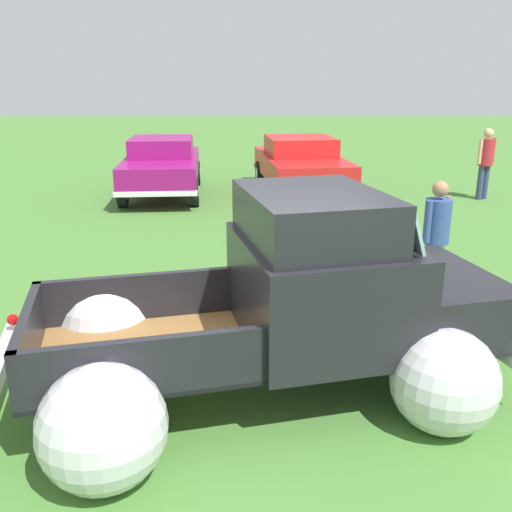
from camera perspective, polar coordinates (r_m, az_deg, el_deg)
The scene contains 6 objects.
ground_plane at distance 5.53m, azimuth -0.06°, elevation -13.59°, with size 80.00×80.00×0.00m, color #477A33.
vintage_pickup_truck at distance 5.27m, azimuth 4.07°, elevation -5.99°, with size 4.94×3.57×1.96m.
show_car_0 at distance 14.51m, azimuth -9.26°, elevation 9.19°, with size 2.17×4.36×1.43m.
show_car_1 at distance 14.55m, azimuth 4.84°, elevation 9.39°, with size 2.44×4.42×1.43m.
spectator_0 at distance 14.86m, azimuth 22.57°, elevation 9.06°, with size 0.51×0.46×1.71m.
spectator_1 at distance 7.76m, azimuth 18.09°, elevation 2.18°, with size 0.48×0.48×1.61m.
Camera 1 is at (0.03, -4.72, 2.87)m, focal length 39.35 mm.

